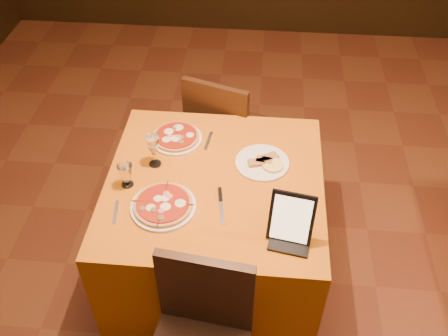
# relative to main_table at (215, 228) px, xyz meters

# --- Properties ---
(main_table) EXTENTS (1.10, 1.10, 0.75)m
(main_table) POSITION_rel_main_table_xyz_m (0.00, 0.00, 0.00)
(main_table) COLOR #C3680C
(main_table) RESTS_ON floor
(chair_main_far) EXTENTS (0.49, 0.49, 0.91)m
(chair_main_far) POSITION_rel_main_table_xyz_m (0.00, 0.79, 0.08)
(chair_main_far) COLOR black
(chair_main_far) RESTS_ON floor
(pizza_near) EXTENTS (0.32, 0.32, 0.03)m
(pizza_near) POSITION_rel_main_table_xyz_m (-0.23, -0.21, 0.39)
(pizza_near) COLOR white
(pizza_near) RESTS_ON main_table
(pizza_far) EXTENTS (0.28, 0.28, 0.03)m
(pizza_far) POSITION_rel_main_table_xyz_m (-0.24, 0.30, 0.39)
(pizza_far) COLOR white
(pizza_far) RESTS_ON main_table
(cutlet_dish) EXTENTS (0.28, 0.28, 0.03)m
(cutlet_dish) POSITION_rel_main_table_xyz_m (0.24, 0.15, 0.39)
(cutlet_dish) COLOR white
(cutlet_dish) RESTS_ON main_table
(wine_glass) EXTENTS (0.10, 0.10, 0.19)m
(wine_glass) POSITION_rel_main_table_xyz_m (-0.32, 0.09, 0.47)
(wine_glass) COLOR #FFE890
(wine_glass) RESTS_ON main_table
(water_glass) EXTENTS (0.10, 0.10, 0.13)m
(water_glass) POSITION_rel_main_table_xyz_m (-0.43, -0.07, 0.44)
(water_glass) COLOR silver
(water_glass) RESTS_ON main_table
(tablet) EXTENTS (0.21, 0.13, 0.24)m
(tablet) POSITION_rel_main_table_xyz_m (0.37, -0.32, 0.49)
(tablet) COLOR black
(tablet) RESTS_ON main_table
(knife) EXTENTS (0.05, 0.21, 0.01)m
(knife) POSITION_rel_main_table_xyz_m (0.05, -0.18, 0.38)
(knife) COLOR #A9A9B0
(knife) RESTS_ON main_table
(fork_near) EXTENTS (0.04, 0.15, 0.01)m
(fork_near) POSITION_rel_main_table_xyz_m (-0.44, -0.26, 0.38)
(fork_near) COLOR silver
(fork_near) RESTS_ON main_table
(fork_far) EXTENTS (0.04, 0.16, 0.01)m
(fork_far) POSITION_rel_main_table_xyz_m (-0.06, 0.30, 0.38)
(fork_far) COLOR #A6A5AB
(fork_far) RESTS_ON main_table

